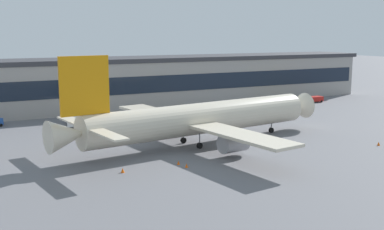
% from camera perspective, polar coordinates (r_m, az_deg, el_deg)
% --- Properties ---
extents(ground_plane, '(600.00, 600.00, 0.00)m').
position_cam_1_polar(ground_plane, '(92.51, 7.03, -3.30)').
color(ground_plane, slate).
extents(terminal_building, '(148.09, 17.88, 14.02)m').
position_cam_1_polar(terminal_building, '(138.78, -5.64, 4.03)').
color(terminal_building, '#9E9993').
rests_on(terminal_building, ground_plane).
extents(airliner, '(57.95, 49.48, 17.30)m').
position_cam_1_polar(airliner, '(89.14, 0.71, -0.47)').
color(airliner, beige).
rests_on(airliner, ground_plane).
extents(belt_loader, '(6.45, 5.19, 1.95)m').
position_cam_1_polar(belt_loader, '(142.57, 11.08, 1.66)').
color(belt_loader, yellow).
rests_on(belt_loader, ground_plane).
extents(fuel_truck, '(4.68, 8.82, 3.35)m').
position_cam_1_polar(fuel_truck, '(111.97, -13.99, -0.25)').
color(fuel_truck, white).
rests_on(fuel_truck, ground_plane).
extents(baggage_tug, '(3.99, 2.85, 1.85)m').
position_cam_1_polar(baggage_tug, '(119.84, -1.82, 0.29)').
color(baggage_tug, yellow).
rests_on(baggage_tug, ground_plane).
extents(pushback_tractor, '(4.85, 2.72, 1.75)m').
position_cam_1_polar(pushback_tractor, '(150.01, 14.43, 1.89)').
color(pushback_tractor, red).
rests_on(pushback_tractor, ground_plane).
extents(traffic_cone_0, '(0.49, 0.49, 0.61)m').
position_cam_1_polar(traffic_cone_0, '(76.78, -1.63, -5.72)').
color(traffic_cone_0, '#F2590C').
rests_on(traffic_cone_0, ground_plane).
extents(traffic_cone_1, '(0.56, 0.56, 0.69)m').
position_cam_1_polar(traffic_cone_1, '(96.09, 21.42, -3.21)').
color(traffic_cone_1, '#F2590C').
rests_on(traffic_cone_1, ground_plane).
extents(traffic_cone_2, '(0.51, 0.51, 0.63)m').
position_cam_1_polar(traffic_cone_2, '(75.09, -0.66, -6.06)').
color(traffic_cone_2, '#F2590C').
rests_on(traffic_cone_2, ground_plane).
extents(traffic_cone_3, '(0.58, 0.58, 0.72)m').
position_cam_1_polar(traffic_cone_3, '(73.16, -8.29, -6.56)').
color(traffic_cone_3, '#F2590C').
rests_on(traffic_cone_3, ground_plane).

